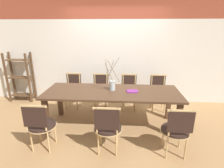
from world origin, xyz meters
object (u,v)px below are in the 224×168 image
(dining_table, at_px, (112,95))
(book_stack, at_px, (132,91))
(vase_centerpiece, at_px, (112,85))
(shelving_rack, at_px, (20,77))
(chair_far_center, at_px, (129,91))
(chair_near_center, at_px, (176,129))

(dining_table, distance_m, book_stack, 0.41)
(vase_centerpiece, distance_m, shelving_rack, 2.83)
(shelving_rack, bearing_deg, dining_table, -24.18)
(chair_far_center, bearing_deg, shelving_rack, -6.35)
(chair_far_center, bearing_deg, vase_centerpiece, 64.39)
(chair_near_center, distance_m, chair_far_center, 1.81)
(vase_centerpiece, distance_m, book_stack, 0.43)
(chair_far_center, bearing_deg, chair_near_center, 112.48)
(vase_centerpiece, bearing_deg, dining_table, -84.87)
(chair_near_center, height_order, chair_far_center, same)
(chair_far_center, bearing_deg, book_stack, 92.66)
(chair_near_center, xyz_separation_m, book_stack, (-0.65, 0.84, 0.30))
(chair_far_center, xyz_separation_m, book_stack, (0.04, -0.84, 0.30))
(chair_near_center, height_order, vase_centerpiece, vase_centerpiece)
(dining_table, relative_size, vase_centerpiece, 4.13)
(book_stack, bearing_deg, vase_centerpiece, 170.06)
(dining_table, height_order, shelving_rack, shelving_rack)
(dining_table, xyz_separation_m, book_stack, (0.40, -0.00, 0.10))
(chair_far_center, xyz_separation_m, shelving_rack, (-2.96, 0.33, 0.20))
(chair_near_center, distance_m, book_stack, 1.10)
(dining_table, relative_size, book_stack, 12.25)
(chair_near_center, xyz_separation_m, shelving_rack, (-3.66, 2.01, 0.20))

